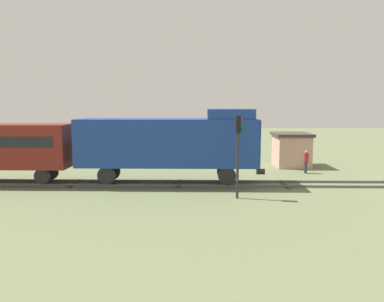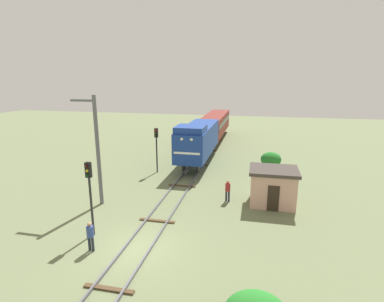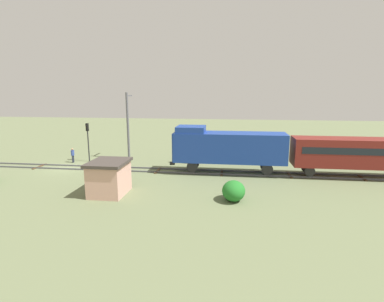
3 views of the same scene
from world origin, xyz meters
name	(u,v)px [view 2 (image 2 of 3)]	position (x,y,z in m)	size (l,w,h in m)	color
ground_plane	(138,249)	(0.00, 0.00, 0.00)	(120.46, 120.46, 0.00)	#66704C
railway_track	(138,248)	(0.00, 0.00, 0.07)	(2.40, 80.31, 0.16)	#595960
locomotive	(198,139)	(0.00, 17.22, 2.77)	(2.90, 11.60, 4.60)	navy
passenger_car_leading	(215,123)	(0.00, 30.55, 2.52)	(2.84, 14.00, 3.66)	maroon
traffic_signal_near	(90,186)	(-3.20, 0.91, 3.14)	(0.32, 0.34, 4.54)	#262628
traffic_signal_mid	(156,142)	(-3.40, 13.38, 3.08)	(0.32, 0.34, 4.45)	#262628
worker_near_track	(90,234)	(-2.40, -0.70, 1.00)	(0.38, 0.38, 1.70)	#262B38
worker_by_signal	(228,189)	(4.20, 7.61, 1.00)	(0.38, 0.38, 1.70)	#262B38
catenary_mast	(97,148)	(-5.06, 5.20, 4.28)	(1.94, 0.28, 8.07)	#595960
relay_hut	(273,186)	(7.50, 7.90, 1.39)	(3.50, 2.90, 2.74)	#D19E8C
bush_far	(271,159)	(7.77, 17.85, 0.78)	(2.14, 1.75, 1.56)	#227026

